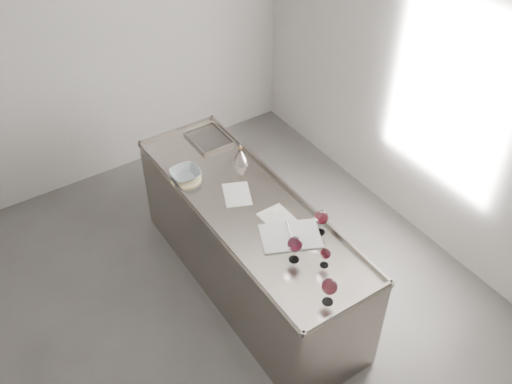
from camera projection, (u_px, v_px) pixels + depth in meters
room_shell at (208, 206)px, 3.71m from camera, size 4.54×5.04×2.84m
counter at (249, 247)px, 4.71m from camera, size 0.77×2.42×0.97m
wine_glass_left at (329, 287)px, 3.60m from camera, size 0.11×0.11×0.21m
wine_glass_middle at (295, 245)px, 3.88m from camera, size 0.11×0.11×0.21m
wine_glass_right at (321, 218)px, 4.08m from camera, size 0.10×0.10×0.20m
wine_glass_small at (325, 254)px, 3.86m from camera, size 0.08×0.08×0.15m
notebook at (290, 236)px, 4.14m from camera, size 0.51×0.45×0.02m
loose_paper_top at (280, 220)px, 4.27m from camera, size 0.23×0.32×0.00m
loose_paper_under at (237, 194)px, 4.49m from camera, size 0.30×0.35×0.00m
trivet at (186, 178)px, 4.64m from camera, size 0.28×0.28×0.02m
ceramic_bowl at (185, 174)px, 4.61m from camera, size 0.26×0.26×0.06m
wine_funnel at (240, 157)px, 4.76m from camera, size 0.14×0.14×0.21m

